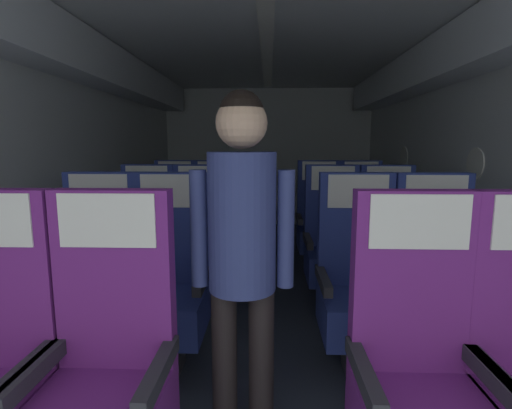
{
  "coord_description": "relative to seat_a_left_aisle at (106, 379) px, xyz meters",
  "views": [
    {
      "loc": [
        0.03,
        0.17,
        1.33
      ],
      "look_at": [
        -0.1,
        3.9,
        0.76
      ],
      "focal_mm": 27.33,
      "sensor_mm": 36.0,
      "label": 1
    }
  ],
  "objects": [
    {
      "name": "fuselage_shell",
      "position": [
        0.56,
        2.18,
        1.16
      ],
      "size": [
        3.52,
        6.76,
        2.31
      ],
      "color": "silver",
      "rests_on": "ground"
    },
    {
      "name": "seat_b_right_aisle",
      "position": [
        1.58,
        0.94,
        0.0
      ],
      "size": [
        0.48,
        0.49,
        1.17
      ],
      "color": "#38383D",
      "rests_on": "ground"
    },
    {
      "name": "seat_a_left_aisle",
      "position": [
        0.0,
        0.0,
        0.0
      ],
      "size": [
        0.48,
        0.49,
        1.17
      ],
      "color": "#38383D",
      "rests_on": "ground"
    },
    {
      "name": "seat_b_right_window",
      "position": [
        1.12,
        0.95,
        0.0
      ],
      "size": [
        0.48,
        0.49,
        1.17
      ],
      "color": "#38383D",
      "rests_on": "ground"
    },
    {
      "name": "seat_b_left_aisle",
      "position": [
        -0.01,
        0.93,
        0.0
      ],
      "size": [
        0.48,
        0.49,
        1.17
      ],
      "color": "#38383D",
      "rests_on": "ground"
    },
    {
      "name": "seat_c_right_aisle",
      "position": [
        1.58,
        1.88,
        0.0
      ],
      "size": [
        0.48,
        0.49,
        1.17
      ],
      "color": "#38383D",
      "rests_on": "ground"
    },
    {
      "name": "seat_c_left_aisle",
      "position": [
        0.0,
        1.88,
        0.0
      ],
      "size": [
        0.48,
        0.49,
        1.17
      ],
      "color": "#38383D",
      "rests_on": "ground"
    },
    {
      "name": "seat_c_right_window",
      "position": [
        1.12,
        1.9,
        0.0
      ],
      "size": [
        0.48,
        0.49,
        1.17
      ],
      "color": "#38383D",
      "rests_on": "ground"
    },
    {
      "name": "seat_d_left_window",
      "position": [
        -0.44,
        2.84,
        0.0
      ],
      "size": [
        0.48,
        0.49,
        1.17
      ],
      "color": "#38383D",
      "rests_on": "ground"
    },
    {
      "name": "seat_d_left_aisle",
      "position": [
        -0.01,
        2.83,
        0.0
      ],
      "size": [
        0.48,
        0.49,
        1.17
      ],
      "color": "#38383D",
      "rests_on": "ground"
    },
    {
      "name": "seat_d_right_window",
      "position": [
        1.12,
        2.84,
        0.0
      ],
      "size": [
        0.48,
        0.49,
        1.17
      ],
      "color": "#38383D",
      "rests_on": "ground"
    },
    {
      "name": "ground",
      "position": [
        0.56,
        1.9,
        -0.5
      ],
      "size": [
        3.64,
        7.11,
        0.02
      ],
      "primitive_type": "cube",
      "color": "#2D3342"
    },
    {
      "name": "flight_attendant",
      "position": [
        0.48,
        0.28,
        0.46
      ],
      "size": [
        0.43,
        0.28,
        1.55
      ],
      "rotation": [
        0.0,
        0.0,
        -0.4
      ],
      "color": "black",
      "rests_on": "ground"
    },
    {
      "name": "seat_b_left_window",
      "position": [
        -0.45,
        0.94,
        0.0
      ],
      "size": [
        0.48,
        0.49,
        1.17
      ],
      "color": "#38383D",
      "rests_on": "ground"
    },
    {
      "name": "seat_c_left_window",
      "position": [
        -0.45,
        1.9,
        0.0
      ],
      "size": [
        0.48,
        0.49,
        1.17
      ],
      "color": "#38383D",
      "rests_on": "ground"
    },
    {
      "name": "seat_a_right_window",
      "position": [
        1.13,
        0.02,
        0.0
      ],
      "size": [
        0.48,
        0.49,
        1.17
      ],
      "color": "#38383D",
      "rests_on": "ground"
    },
    {
      "name": "seat_d_right_aisle",
      "position": [
        1.57,
        2.82,
        0.0
      ],
      "size": [
        0.48,
        0.49,
        1.17
      ],
      "color": "#38383D",
      "rests_on": "ground"
    }
  ]
}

